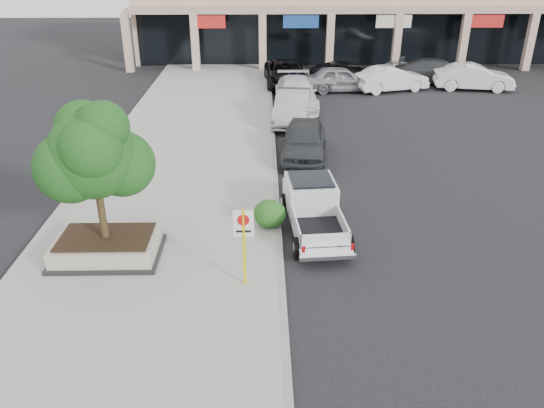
{
  "coord_description": "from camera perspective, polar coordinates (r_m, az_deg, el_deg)",
  "views": [
    {
      "loc": [
        -2.05,
        -13.49,
        8.7
      ],
      "look_at": [
        -1.77,
        1.5,
        1.32
      ],
      "focal_mm": 35.0,
      "sensor_mm": 36.0,
      "label": 1
    }
  ],
  "objects": [
    {
      "name": "curb_car_a",
      "position": [
        23.81,
        3.5,
        6.83
      ],
      "size": [
        2.42,
        4.95,
        1.63
      ],
      "primitive_type": "imported",
      "rotation": [
        0.0,
        0.0,
        -0.11
      ],
      "color": "#2E3033",
      "rests_on": "ground"
    },
    {
      "name": "planter",
      "position": [
        16.82,
        -17.31,
        -4.37
      ],
      "size": [
        3.2,
        2.2,
        0.68
      ],
      "color": "black",
      "rests_on": "sidewalk"
    },
    {
      "name": "ground",
      "position": [
        16.18,
        6.43,
        -6.5
      ],
      "size": [
        120.0,
        120.0,
        0.0
      ],
      "primitive_type": "plane",
      "color": "black",
      "rests_on": "ground"
    },
    {
      "name": "pickup_truck",
      "position": [
        17.58,
        4.61,
        -0.68
      ],
      "size": [
        2.2,
        5.03,
        1.54
      ],
      "primitive_type": null,
      "rotation": [
        0.0,
        0.0,
        0.08
      ],
      "color": "white",
      "rests_on": "ground"
    },
    {
      "name": "curb_car_d",
      "position": [
        36.88,
        1.49,
        13.86
      ],
      "size": [
        2.96,
        5.98,
        1.63
      ],
      "primitive_type": "imported",
      "rotation": [
        0.0,
        0.0,
        0.04
      ],
      "color": "black",
      "rests_on": "ground"
    },
    {
      "name": "hedge",
      "position": [
        17.65,
        -0.25,
        -1.03
      ],
      "size": [
        1.1,
        0.99,
        0.93
      ],
      "primitive_type": "ellipsoid",
      "color": "#134112",
      "rests_on": "sidewalk"
    },
    {
      "name": "sidewalk",
      "position": [
        21.59,
        -10.17,
        2.23
      ],
      "size": [
        8.0,
        52.0,
        0.15
      ],
      "primitive_type": "cube",
      "color": "gray",
      "rests_on": "ground"
    },
    {
      "name": "lot_car_e",
      "position": [
        39.66,
        13.83,
        13.81
      ],
      "size": [
        4.21,
        2.41,
        1.35
      ],
      "primitive_type": "imported",
      "rotation": [
        0.0,
        0.0,
        1.79
      ],
      "color": "#9EA2A6",
      "rests_on": "ground"
    },
    {
      "name": "no_parking_sign",
      "position": [
        14.22,
        -3.05,
        -3.61
      ],
      "size": [
        0.55,
        0.09,
        2.3
      ],
      "color": "yellow",
      "rests_on": "sidewalk"
    },
    {
      "name": "lot_car_d",
      "position": [
        38.05,
        8.06,
        13.8
      ],
      "size": [
        5.43,
        4.05,
        1.37
      ],
      "primitive_type": "imported",
      "rotation": [
        0.0,
        0.0,
        1.16
      ],
      "color": "black",
      "rests_on": "ground"
    },
    {
      "name": "planter_tree",
      "position": [
        15.7,
        -18.11,
        5.21
      ],
      "size": [
        2.9,
        2.55,
        4.0
      ],
      "color": "#322513",
      "rests_on": "planter"
    },
    {
      "name": "curb",
      "position": [
        21.31,
        0.38,
        2.35
      ],
      "size": [
        0.2,
        52.0,
        0.15
      ],
      "primitive_type": "cube",
      "color": "gray",
      "rests_on": "ground"
    },
    {
      "name": "lot_car_a",
      "position": [
        35.61,
        7.41,
        13.2
      ],
      "size": [
        4.87,
        2.22,
        1.62
      ],
      "primitive_type": "imported",
      "rotation": [
        0.0,
        0.0,
        1.64
      ],
      "color": "#95989C",
      "rests_on": "ground"
    },
    {
      "name": "curb_car_c",
      "position": [
        31.73,
        2.61,
        11.82
      ],
      "size": [
        2.4,
        5.72,
        1.65
      ],
      "primitive_type": "imported",
      "rotation": [
        0.0,
        0.0,
        0.02
      ],
      "color": "silver",
      "rests_on": "ground"
    },
    {
      "name": "lot_car_f",
      "position": [
        38.13,
        20.84,
        12.64
      ],
      "size": [
        5.23,
        2.49,
        1.66
      ],
      "primitive_type": "imported",
      "rotation": [
        0.0,
        0.0,
        1.42
      ],
      "color": "silver",
      "rests_on": "ground"
    },
    {
      "name": "lot_car_b",
      "position": [
        36.27,
        12.71,
        12.99
      ],
      "size": [
        5.08,
        2.98,
        1.58
      ],
      "primitive_type": "imported",
      "rotation": [
        0.0,
        0.0,
        1.86
      ],
      "color": "silver",
      "rests_on": "ground"
    },
    {
      "name": "lot_car_c",
      "position": [
        39.22,
        17.48,
        13.43
      ],
      "size": [
        5.93,
        3.68,
        1.6
      ],
      "primitive_type": "imported",
      "rotation": [
        0.0,
        0.0,
        1.29
      ],
      "color": "#333538",
      "rests_on": "ground"
    },
    {
      "name": "curb_car_b",
      "position": [
        28.9,
        2.24,
        10.4
      ],
      "size": [
        2.45,
        5.26,
        1.67
      ],
      "primitive_type": "imported",
      "rotation": [
        0.0,
        0.0,
        -0.14
      ],
      "color": "#A0A2A8",
      "rests_on": "ground"
    }
  ]
}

